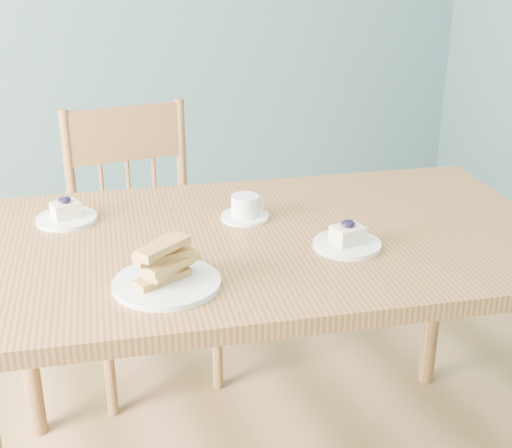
{
  "coord_description": "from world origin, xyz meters",
  "views": [
    {
      "loc": [
        -0.45,
        -1.42,
        1.62
      ],
      "look_at": [
        0.23,
        0.25,
        0.85
      ],
      "focal_mm": 50.0,
      "sensor_mm": 36.0,
      "label": 1
    }
  ],
  "objects_px": {
    "cheesecake_plate_far": "(66,215)",
    "dining_chair": "(142,247)",
    "cheesecake_plate_near": "(347,240)",
    "coffee_cup": "(245,209)",
    "biscotti_plate": "(166,271)",
    "dining_table": "(268,263)"
  },
  "relations": [
    {
      "from": "dining_chair",
      "to": "biscotti_plate",
      "type": "xyz_separation_m",
      "value": [
        -0.14,
        -0.92,
        0.35
      ]
    },
    {
      "from": "dining_chair",
      "to": "cheesecake_plate_far",
      "type": "relative_size",
      "value": 6.0
    },
    {
      "from": "dining_chair",
      "to": "cheesecake_plate_near",
      "type": "height_order",
      "value": "dining_chair"
    },
    {
      "from": "cheesecake_plate_far",
      "to": "biscotti_plate",
      "type": "relative_size",
      "value": 0.67
    },
    {
      "from": "coffee_cup",
      "to": "cheesecake_plate_far",
      "type": "bearing_deg",
      "value": 155.72
    },
    {
      "from": "dining_table",
      "to": "cheesecake_plate_far",
      "type": "distance_m",
      "value": 0.59
    },
    {
      "from": "coffee_cup",
      "to": "dining_chair",
      "type": "bearing_deg",
      "value": 101.8
    },
    {
      "from": "dining_table",
      "to": "cheesecake_plate_far",
      "type": "bearing_deg",
      "value": 157.65
    },
    {
      "from": "cheesecake_plate_near",
      "to": "cheesecake_plate_far",
      "type": "xyz_separation_m",
      "value": [
        -0.65,
        0.45,
        -0.0
      ]
    },
    {
      "from": "dining_table",
      "to": "biscotti_plate",
      "type": "relative_size",
      "value": 6.71
    },
    {
      "from": "coffee_cup",
      "to": "biscotti_plate",
      "type": "height_order",
      "value": "biscotti_plate"
    },
    {
      "from": "dining_table",
      "to": "dining_chair",
      "type": "relative_size",
      "value": 1.66
    },
    {
      "from": "cheesecake_plate_far",
      "to": "dining_chair",
      "type": "bearing_deg",
      "value": 54.97
    },
    {
      "from": "biscotti_plate",
      "to": "coffee_cup",
      "type": "bearing_deg",
      "value": 44.71
    },
    {
      "from": "dining_chair",
      "to": "cheesecake_plate_far",
      "type": "distance_m",
      "value": 0.62
    },
    {
      "from": "dining_table",
      "to": "coffee_cup",
      "type": "xyz_separation_m",
      "value": [
        -0.01,
        0.14,
        0.11
      ]
    },
    {
      "from": "dining_chair",
      "to": "biscotti_plate",
      "type": "height_order",
      "value": "dining_chair"
    },
    {
      "from": "cheesecake_plate_near",
      "to": "biscotti_plate",
      "type": "height_order",
      "value": "biscotti_plate"
    },
    {
      "from": "dining_table",
      "to": "dining_chair",
      "type": "height_order",
      "value": "dining_chair"
    },
    {
      "from": "biscotti_plate",
      "to": "cheesecake_plate_far",
      "type": "bearing_deg",
      "value": 108.01
    },
    {
      "from": "cheesecake_plate_near",
      "to": "biscotti_plate",
      "type": "relative_size",
      "value": 0.7
    },
    {
      "from": "biscotti_plate",
      "to": "dining_chair",
      "type": "bearing_deg",
      "value": 81.13
    }
  ]
}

